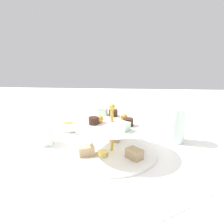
{
  "coord_description": "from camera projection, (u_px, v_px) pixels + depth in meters",
  "views": [
    {
      "loc": [
        0.66,
        0.04,
        0.33
      ],
      "look_at": [
        0.0,
        0.0,
        0.14
      ],
      "focal_mm": 35.6,
      "sensor_mm": 36.0,
      "label": 1
    }
  ],
  "objects": [
    {
      "name": "ground_plane",
      "position": [
        112.0,
        153.0,
        0.72
      ],
      "size": [
        2.4,
        2.4,
        0.0
      ],
      "primitive_type": "plane",
      "color": "white"
    },
    {
      "name": "butter_knife_left",
      "position": [
        187.0,
        206.0,
        0.48
      ],
      "size": [
        0.11,
        0.15,
        0.0
      ],
      "primitive_type": "cube",
      "rotation": [
        0.0,
        0.0,
        2.18
      ],
      "color": "silver",
      "rests_on": "ground_plane"
    },
    {
      "name": "tiered_serving_stand",
      "position": [
        112.0,
        139.0,
        0.71
      ],
      "size": [
        0.29,
        0.29,
        0.17
      ],
      "color": "white",
      "rests_on": "ground_plane"
    },
    {
      "name": "butter_knife_right",
      "position": [
        117.0,
        123.0,
        1.01
      ],
      "size": [
        0.03,
        0.17,
        0.0
      ],
      "primitive_type": "cube",
      "rotation": [
        0.0,
        0.0,
        4.62
      ],
      "color": "silver",
      "rests_on": "ground_plane"
    },
    {
      "name": "water_glass_short_left",
      "position": [
        45.0,
        135.0,
        0.79
      ],
      "size": [
        0.06,
        0.06,
        0.07
      ],
      "primitive_type": "cylinder",
      "color": "silver",
      "rests_on": "ground_plane"
    },
    {
      "name": "teacup_with_saucer",
      "position": [
        69.0,
        126.0,
        0.9
      ],
      "size": [
        0.09,
        0.09,
        0.05
      ],
      "color": "white",
      "rests_on": "ground_plane"
    },
    {
      "name": "water_glass_tall_right",
      "position": [
        176.0,
        125.0,
        0.8
      ],
      "size": [
        0.07,
        0.07,
        0.13
      ],
      "primitive_type": "cylinder",
      "color": "silver",
      "rests_on": "ground_plane"
    }
  ]
}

